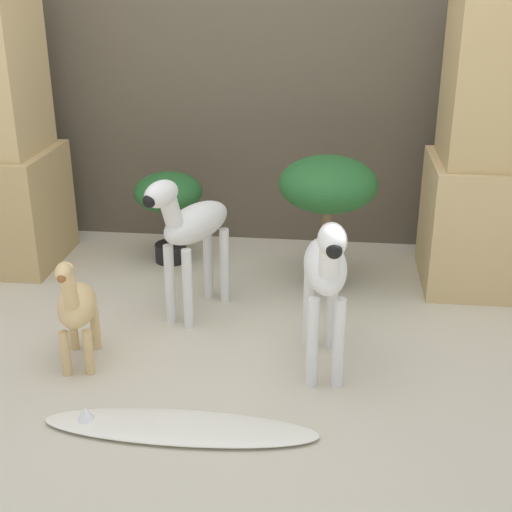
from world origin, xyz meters
TOP-DOWN VIEW (x-y plane):
  - ground_plane at (0.00, 0.00)m, footprint 14.00×14.00m
  - wall_back at (0.00, 1.63)m, footprint 6.40×0.08m
  - rock_pillar_right at (1.26, 1.12)m, footprint 0.62×0.57m
  - zebra_right at (0.47, 0.18)m, footprint 0.20×0.55m
  - zebra_left at (-0.12, 0.60)m, footprint 0.34×0.54m
  - giraffe_figurine at (-0.49, 0.13)m, footprint 0.20×0.40m
  - potted_palm_front at (0.46, 0.97)m, footprint 0.47×0.47m
  - potted_palm_back at (-0.36, 1.20)m, footprint 0.36×0.36m
  - surfboard at (-0.01, -0.27)m, footprint 0.96×0.21m

SIDE VIEW (x-z plane):
  - ground_plane at x=0.00m, z-range 0.00..0.00m
  - surfboard at x=-0.01m, z-range -0.02..0.05m
  - giraffe_figurine at x=-0.49m, z-range 0.00..0.51m
  - potted_palm_back at x=-0.36m, z-range 0.11..0.60m
  - zebra_right at x=0.47m, z-range 0.08..0.76m
  - zebra_left at x=-0.12m, z-range 0.08..0.76m
  - potted_palm_front at x=0.46m, z-range 0.18..0.83m
  - rock_pillar_right at x=1.26m, z-range -0.05..1.36m
  - wall_back at x=0.00m, z-range 0.00..2.20m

